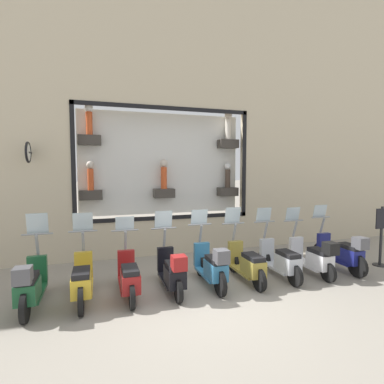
{
  "coord_description": "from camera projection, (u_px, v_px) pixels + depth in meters",
  "views": [
    {
      "loc": [
        -5.52,
        1.97,
        2.64
      ],
      "look_at": [
        2.06,
        -0.41,
        2.03
      ],
      "focal_mm": 28.0,
      "sensor_mm": 36.0,
      "label": 1
    }
  ],
  "objects": [
    {
      "name": "scooter_white_1",
      "position": [
        314.0,
        257.0,
        7.45
      ],
      "size": [
        1.79,
        0.61,
        1.6
      ],
      "color": "black",
      "rests_on": "ground_plane"
    },
    {
      "name": "ground_plane",
      "position": [
        203.0,
        300.0,
        6.03
      ],
      "size": [
        120.0,
        120.0,
        0.0
      ],
      "primitive_type": "plane",
      "color": "gray"
    },
    {
      "name": "scooter_yellow_7",
      "position": [
        82.0,
        280.0,
        5.9
      ],
      "size": [
        1.81,
        0.61,
        1.69
      ],
      "color": "black",
      "rests_on": "ground_plane"
    },
    {
      "name": "shop_sign_post",
      "position": [
        381.0,
        234.0,
        8.15
      ],
      "size": [
        0.36,
        0.45,
        1.63
      ],
      "color": "#232326",
      "rests_on": "ground_plane"
    },
    {
      "name": "scooter_black_5",
      "position": [
        172.0,
        272.0,
        6.37
      ],
      "size": [
        1.79,
        0.6,
        1.65
      ],
      "color": "black",
      "rests_on": "ground_plane"
    },
    {
      "name": "scooter_olive_3",
      "position": [
        247.0,
        264.0,
        6.98
      ],
      "size": [
        1.8,
        0.6,
        1.67
      ],
      "color": "black",
      "rests_on": "ground_plane"
    },
    {
      "name": "scooter_teal_4",
      "position": [
        212.0,
        266.0,
        6.65
      ],
      "size": [
        1.81,
        0.6,
        1.64
      ],
      "color": "black",
      "rests_on": "ground_plane"
    },
    {
      "name": "scooter_navy_0",
      "position": [
        343.0,
        253.0,
        7.73
      ],
      "size": [
        1.81,
        0.61,
        1.63
      ],
      "color": "black",
      "rests_on": "ground_plane"
    },
    {
      "name": "scooter_silver_2",
      "position": [
        281.0,
        261.0,
        7.25
      ],
      "size": [
        1.8,
        0.61,
        1.63
      ],
      "color": "black",
      "rests_on": "ground_plane"
    },
    {
      "name": "building_facade",
      "position": [
        164.0,
        97.0,
        9.1
      ],
      "size": [
        1.19,
        36.0,
        9.47
      ],
      "color": "beige",
      "rests_on": "ground_plane"
    },
    {
      "name": "scooter_green_8",
      "position": [
        30.0,
        285.0,
        5.57
      ],
      "size": [
        1.81,
        0.61,
        1.72
      ],
      "color": "black",
      "rests_on": "ground_plane"
    },
    {
      "name": "scooter_red_6",
      "position": [
        129.0,
        277.0,
        6.16
      ],
      "size": [
        1.79,
        0.6,
        1.56
      ],
      "color": "black",
      "rests_on": "ground_plane"
    }
  ]
}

